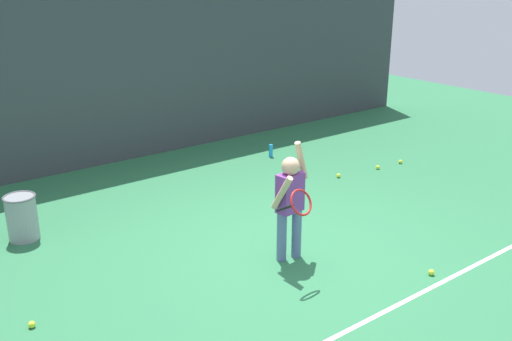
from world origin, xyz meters
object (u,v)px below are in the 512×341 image
object	(u,v)px
tennis_ball_1	(338,176)
tennis_ball_4	(400,162)
water_bottle	(271,151)
tennis_player	(290,200)
tennis_ball_3	(378,167)
ball_hopper	(22,217)
tennis_ball_5	(32,324)
tennis_ball_2	(431,272)

from	to	relation	value
tennis_ball_1	tennis_ball_4	bearing A→B (deg)	-6.24
water_bottle	tennis_ball_4	xyz separation A→B (m)	(1.51, -1.61, -0.08)
tennis_player	tennis_ball_3	bearing A→B (deg)	18.22
water_bottle	tennis_ball_1	xyz separation A→B (m)	(0.19, -1.46, -0.08)
ball_hopper	water_bottle	world-z (taller)	ball_hopper
water_bottle	tennis_ball_1	size ratio (longest dim) A/B	3.33
tennis_player	water_bottle	world-z (taller)	tennis_player
tennis_player	tennis_ball_1	xyz separation A→B (m)	(2.34, 1.56, -0.69)
tennis_ball_4	ball_hopper	bearing A→B (deg)	171.12
tennis_ball_1	tennis_ball_5	distance (m)	5.21
tennis_player	tennis_ball_4	bearing A→B (deg)	14.49
water_bottle	tennis_ball_4	size ratio (longest dim) A/B	3.33
tennis_ball_4	tennis_ball_3	bearing A→B (deg)	175.41
ball_hopper	tennis_ball_4	world-z (taller)	ball_hopper
ball_hopper	tennis_player	bearing A→B (deg)	-46.38
tennis_ball_2	tennis_player	bearing A→B (deg)	129.14
tennis_ball_4	tennis_player	bearing A→B (deg)	-158.80
tennis_player	water_bottle	distance (m)	3.77
ball_hopper	tennis_ball_1	bearing A→B (deg)	-9.63
ball_hopper	tennis_ball_4	bearing A→B (deg)	-8.88
tennis_ball_3	tennis_ball_1	bearing A→B (deg)	172.69
tennis_ball_5	tennis_ball_2	bearing A→B (deg)	-23.64
tennis_ball_2	tennis_ball_5	size ratio (longest dim) A/B	1.00
tennis_player	tennis_ball_3	distance (m)	3.53
tennis_ball_2	ball_hopper	bearing A→B (deg)	132.16
tennis_player	tennis_ball_4	xyz separation A→B (m)	(3.66, 1.42, -0.69)
tennis_player	ball_hopper	distance (m)	3.26
tennis_player	water_bottle	bearing A→B (deg)	47.85
tennis_ball_1	tennis_ball_3	size ratio (longest dim) A/B	1.00
tennis_ball_1	tennis_ball_2	size ratio (longest dim) A/B	1.00
ball_hopper	water_bottle	size ratio (longest dim) A/B	2.55
ball_hopper	tennis_ball_3	xyz separation A→B (m)	(5.37, -0.88, -0.26)
tennis_ball_2	tennis_ball_5	xyz separation A→B (m)	(-3.71, 1.63, 0.00)
tennis_player	tennis_ball_5	xyz separation A→B (m)	(-2.73, 0.42, -0.69)
tennis_ball_4	tennis_ball_5	xyz separation A→B (m)	(-6.39, -1.00, 0.00)
tennis_player	tennis_ball_3	size ratio (longest dim) A/B	20.46
ball_hopper	water_bottle	xyz separation A→B (m)	(4.38, 0.69, -0.18)
tennis_ball_1	tennis_ball_5	bearing A→B (deg)	-167.35
ball_hopper	tennis_ball_3	size ratio (longest dim) A/B	8.52
tennis_player	tennis_ball_2	world-z (taller)	tennis_player
ball_hopper	tennis_ball_1	size ratio (longest dim) A/B	8.52
tennis_ball_3	water_bottle	bearing A→B (deg)	122.22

